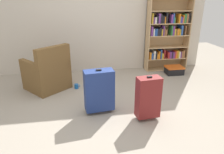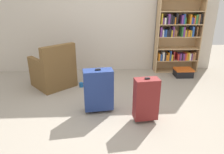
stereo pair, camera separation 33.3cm
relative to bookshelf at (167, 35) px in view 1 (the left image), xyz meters
name	(u,v)px [view 1 (the left image)]	position (x,y,z in m)	size (l,w,h in m)	color
ground_plane	(109,111)	(-1.71, -1.87, -0.86)	(9.37, 9.37, 0.00)	#9E9384
back_wall	(95,17)	(-1.71, 0.21, 0.44)	(5.36, 0.10, 2.60)	beige
bookshelf	(167,35)	(0.00, 0.00, 0.00)	(1.03, 0.30, 1.70)	tan
armchair	(48,74)	(-2.77, -0.80, -0.54)	(0.99, 0.99, 0.90)	brown
mug	(76,86)	(-2.23, -0.89, -0.81)	(0.12, 0.08, 0.10)	#1959A5
storage_box	(174,70)	(0.09, -0.40, -0.76)	(0.40, 0.30, 0.19)	black
suitcase_navy_blue	(99,90)	(-1.86, -1.87, -0.48)	(0.48, 0.28, 0.72)	navy
suitcase_dark_red	(148,97)	(-1.17, -2.19, -0.50)	(0.36, 0.23, 0.69)	maroon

